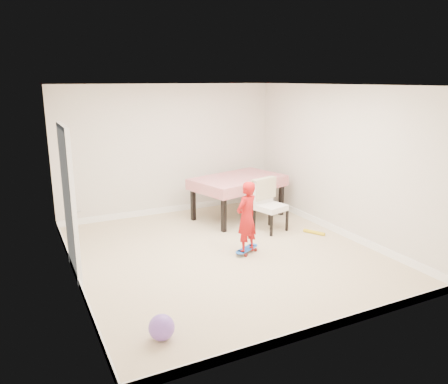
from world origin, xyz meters
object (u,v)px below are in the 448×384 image
dining_table (238,197)px  balloon (162,327)px  skateboard (247,251)px  dining_chair (271,206)px  child (246,220)px

dining_table → balloon: size_ratio=6.24×
skateboard → balloon: 2.60m
dining_chair → child: 1.21m
skateboard → child: 0.53m
dining_chair → child: (-0.93, -0.77, 0.10)m
dining_table → dining_chair: dining_chair is taller
child → balloon: child is taller
dining_table → skateboard: 1.89m
dining_table → balloon: bearing=-143.9°
balloon → dining_chair: bearing=40.0°
child → balloon: (-1.95, -1.65, -0.43)m
dining_table → child: size_ratio=1.53×
dining_table → balloon: 4.35m
dining_table → balloon: dining_table is taller
dining_chair → skateboard: dining_chair is taller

